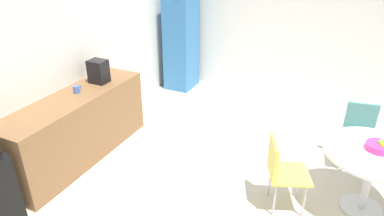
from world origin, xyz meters
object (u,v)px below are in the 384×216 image
object	(u,v)px
locker_cabinet	(181,41)
chair_teal	(360,128)
mug_white	(76,89)
coffee_maker	(98,71)
round_table	(373,164)
fruit_bowl	(380,146)
chair_yellow	(281,167)

from	to	relation	value
locker_cabinet	chair_teal	xyz separation A→B (m)	(-1.38, -3.28, -0.41)
mug_white	coffee_maker	distance (m)	0.43
round_table	locker_cabinet	bearing A→B (deg)	55.93
locker_cabinet	mug_white	world-z (taller)	locker_cabinet
locker_cabinet	coffee_maker	xyz separation A→B (m)	(-2.30, 0.10, 0.12)
fruit_bowl	chair_yellow	bearing A→B (deg)	113.91
round_table	fruit_bowl	distance (m)	0.20
chair_yellow	chair_teal	world-z (taller)	same
round_table	mug_white	xyz separation A→B (m)	(-0.41, 3.55, 0.34)
fruit_bowl	round_table	bearing A→B (deg)	151.65
locker_cabinet	chair_yellow	size ratio (longest dim) A/B	2.26
round_table	chair_yellow	bearing A→B (deg)	111.98
fruit_bowl	mug_white	size ratio (longest dim) A/B	2.03
round_table	coffee_maker	distance (m)	3.54
chair_teal	coffee_maker	distance (m)	3.54
chair_teal	coffee_maker	xyz separation A→B (m)	(-0.92, 3.38, 0.54)
locker_cabinet	chair_yellow	xyz separation A→B (m)	(-2.66, -2.54, -0.41)
chair_yellow	chair_teal	bearing A→B (deg)	-29.85
chair_yellow	round_table	bearing A→B (deg)	-68.02
round_table	coffee_maker	bearing A→B (deg)	89.86
locker_cabinet	coffee_maker	distance (m)	2.30
round_table	chair_yellow	xyz separation A→B (m)	(-0.35, 0.87, -0.08)
round_table	mug_white	bearing A→B (deg)	96.55
chair_teal	fruit_bowl	xyz separation A→B (m)	(-0.88, -0.16, 0.28)
chair_teal	mug_white	bearing A→B (deg)	111.35
chair_teal	locker_cabinet	bearing A→B (deg)	67.15
locker_cabinet	round_table	bearing A→B (deg)	-124.07
locker_cabinet	round_table	world-z (taller)	locker_cabinet
locker_cabinet	fruit_bowl	xyz separation A→B (m)	(-2.26, -3.44, -0.14)
round_table	fruit_bowl	xyz separation A→B (m)	(0.05, -0.02, 0.20)
fruit_bowl	mug_white	distance (m)	3.60
chair_teal	mug_white	distance (m)	3.69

